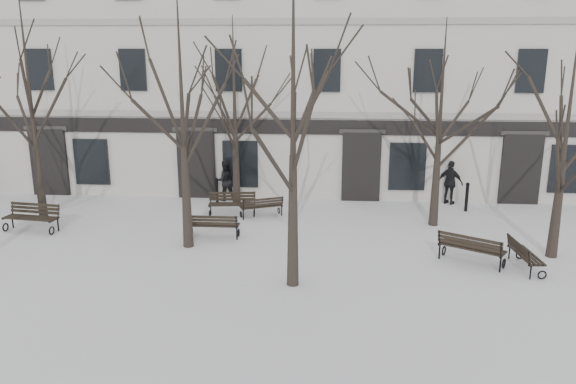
# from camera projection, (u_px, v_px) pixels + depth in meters

# --- Properties ---
(ground) EXTENTS (100.00, 100.00, 0.00)m
(ground) POSITION_uv_depth(u_px,v_px,m) (253.00, 270.00, 16.40)
(ground) COLOR silver
(ground) RESTS_ON ground
(building) EXTENTS (40.40, 10.20, 11.40)m
(building) POSITION_uv_depth(u_px,v_px,m) (287.00, 64.00, 27.52)
(building) COLOR #B5B0A7
(building) RESTS_ON ground
(tree_1) EXTENTS (5.69, 5.69, 8.13)m
(tree_1) POSITION_uv_depth(u_px,v_px,m) (181.00, 89.00, 17.07)
(tree_1) COLOR black
(tree_1) RESTS_ON ground
(tree_2) EXTENTS (6.02, 6.02, 8.60)m
(tree_2) POSITION_uv_depth(u_px,v_px,m) (293.00, 86.00, 14.04)
(tree_2) COLOR black
(tree_2) RESTS_ON ground
(tree_3) EXTENTS (5.05, 5.05, 7.21)m
(tree_3) POSITION_uv_depth(u_px,v_px,m) (569.00, 111.00, 16.31)
(tree_3) COLOR black
(tree_3) RESTS_ON ground
(tree_4) EXTENTS (5.87, 5.87, 8.39)m
(tree_4) POSITION_uv_depth(u_px,v_px,m) (28.00, 78.00, 19.96)
(tree_4) COLOR black
(tree_4) RESTS_ON ground
(tree_5) EXTENTS (5.25, 5.25, 7.50)m
(tree_5) POSITION_uv_depth(u_px,v_px,m) (234.00, 90.00, 22.09)
(tree_5) COLOR black
(tree_5) RESTS_ON ground
(tree_6) EXTENTS (5.11, 5.11, 7.30)m
(tree_6) POSITION_uv_depth(u_px,v_px,m) (441.00, 99.00, 19.40)
(tree_6) COLOR black
(tree_6) RESTS_ON ground
(bench_0) EXTENTS (2.00, 0.95, 0.97)m
(bench_0) POSITION_uv_depth(u_px,v_px,m) (32.00, 216.00, 19.77)
(bench_0) COLOR black
(bench_0) RESTS_ON ground
(bench_1) EXTENTS (1.74, 0.64, 0.87)m
(bench_1) POSITION_uv_depth(u_px,v_px,m) (213.00, 225.00, 19.01)
(bench_1) COLOR black
(bench_1) RESTS_ON ground
(bench_2) EXTENTS (1.97, 1.58, 0.97)m
(bench_2) POSITION_uv_depth(u_px,v_px,m) (471.00, 248.00, 16.71)
(bench_2) COLOR black
(bench_2) RESTS_ON ground
(bench_3) EXTENTS (1.84, 0.82, 0.90)m
(bench_3) POSITION_uv_depth(u_px,v_px,m) (232.00, 203.00, 21.59)
(bench_3) COLOR black
(bench_3) RESTS_ON ground
(bench_4) EXTENTS (1.69, 1.18, 0.81)m
(bench_4) POSITION_uv_depth(u_px,v_px,m) (262.00, 206.00, 21.36)
(bench_4) COLOR black
(bench_4) RESTS_ON ground
(bench_5) EXTENTS (0.72, 1.70, 0.83)m
(bench_5) POSITION_uv_depth(u_px,v_px,m) (524.00, 254.00, 16.39)
(bench_5) COLOR black
(bench_5) RESTS_ON ground
(bollard_a) EXTENTS (0.13, 0.13, 1.03)m
(bollard_a) POSITION_uv_depth(u_px,v_px,m) (217.00, 190.00, 23.36)
(bollard_a) COLOR black
(bollard_a) RESTS_ON ground
(bollard_b) EXTENTS (0.15, 0.15, 1.18)m
(bollard_b) POSITION_uv_depth(u_px,v_px,m) (467.00, 196.00, 22.09)
(bollard_b) COLOR black
(bollard_b) RESTS_ON ground
(pedestrian_b) EXTENTS (1.02, 0.92, 1.73)m
(pedestrian_b) POSITION_uv_depth(u_px,v_px,m) (225.00, 200.00, 23.84)
(pedestrian_b) COLOR black
(pedestrian_b) RESTS_ON ground
(pedestrian_c) EXTENTS (1.13, 0.98, 1.82)m
(pedestrian_c) POSITION_uv_depth(u_px,v_px,m) (449.00, 204.00, 23.28)
(pedestrian_c) COLOR black
(pedestrian_c) RESTS_ON ground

